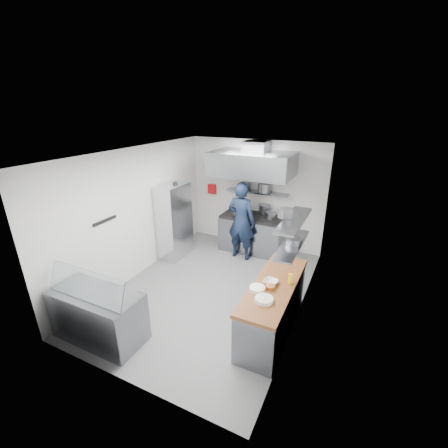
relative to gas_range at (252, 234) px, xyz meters
The scene contains 36 objects.
floor 2.15m from the gas_range, 92.73° to the right, with size 5.00×5.00×0.00m, color #5D5D5F.
ceiling 3.15m from the gas_range, 92.73° to the right, with size 5.00×5.00×0.00m, color silver.
wall_back 1.04m from the gas_range, 104.04° to the left, with size 3.60×0.02×2.80m, color white.
wall_front 4.70m from the gas_range, 91.25° to the right, with size 3.60×0.02×2.80m, color white.
wall_left 2.99m from the gas_range, 132.14° to the right, with size 5.00×0.02×2.80m, color white.
wall_right 2.86m from the gas_range, 51.01° to the right, with size 5.00×0.02×2.80m, color white.
gas_range is the anchor object (origin of this frame).
cooktop 0.48m from the gas_range, ahead, with size 1.57×0.78×0.06m, color black.
stock_pot_left 0.73m from the gas_range, 166.10° to the right, with size 0.29×0.29×0.20m, color slate.
stock_pot_mid 0.72m from the gas_range, 53.41° to the left, with size 0.30×0.30×0.24m, color slate.
stock_pot_right 0.74m from the gas_range, ahead, with size 0.29×0.29×0.16m, color slate.
over_range_shelf 1.10m from the gas_range, 90.00° to the left, with size 1.60×0.30×0.04m, color gray.
shelf_pot_a 1.26m from the gas_range, 142.71° to the left, with size 0.28×0.28×0.18m, color slate.
shelf_pot_b 1.24m from the gas_range, 53.33° to the left, with size 0.33×0.33×0.22m, color slate.
extractor_hood 1.86m from the gas_range, 90.00° to the right, with size 1.90×1.15×0.55m, color gray.
hood_duct 2.23m from the gas_range, 90.00° to the left, with size 0.55×0.55×0.24m, color slate.
red_firebox 1.70m from the gas_range, 165.86° to the left, with size 0.22×0.10×0.26m, color red.
chef 0.74m from the gas_range, 102.24° to the right, with size 0.71×0.46×1.94m, color #111C33.
wire_rack 2.04m from the gas_range, 145.41° to the right, with size 0.50×0.90×1.85m, color silver.
rack_bin_a 2.02m from the gas_range, 144.92° to the right, with size 0.15×0.19×0.17m, color white.
rack_bin_b 2.00m from the gas_range, 154.29° to the right, with size 0.13×0.16×0.14m, color yellow.
rack_jar 2.33m from the gas_range, 146.18° to the right, with size 0.12×0.12×0.18m, color black.
knife_strip 3.70m from the gas_range, 122.01° to the right, with size 0.04×0.55×0.05m, color black.
prep_counter_base 3.03m from the gas_range, 62.93° to the right, with size 0.62×2.00×0.84m, color gray.
prep_counter_top 3.06m from the gas_range, 62.93° to the right, with size 0.65×2.04×0.06m, color brown.
plate_stack_a 3.54m from the gas_range, 66.88° to the right, with size 0.27×0.27×0.06m, color white.
plate_stack_b 3.26m from the gas_range, 68.34° to the right, with size 0.25×0.25×0.06m, color white.
copper_pan 3.21m from the gas_range, 64.66° to the right, with size 0.15×0.15×0.06m, color #CC7E39.
squeeze_bottle 3.09m from the gas_range, 58.31° to the right, with size 0.06×0.06×0.18m, color yellow.
mixing_bowl 3.06m from the gas_range, 64.15° to the right, with size 0.23×0.23×0.06m, color white.
wall_shelf_lower 3.04m from the gas_range, 57.31° to the right, with size 0.30×1.30×0.04m, color gray.
wall_shelf_upper 3.21m from the gas_range, 57.31° to the right, with size 0.30×1.30×0.04m, color gray.
shelf_pot_c 3.09m from the gas_range, 56.93° to the right, with size 0.24×0.24×0.10m, color slate.
shelf_pot_d 3.17m from the gas_range, 59.89° to the right, with size 0.23×0.23×0.14m, color slate.
display_case 4.25m from the gas_range, 105.02° to the right, with size 1.50×0.70×0.85m, color gray.
display_glass 4.40m from the gas_range, 104.61° to the right, with size 1.47×0.02×0.45m, color silver.
Camera 1 is at (2.53, -4.67, 3.57)m, focal length 24.00 mm.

